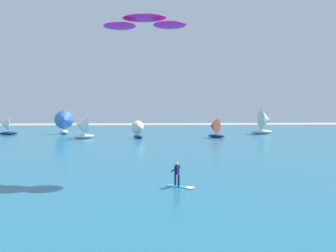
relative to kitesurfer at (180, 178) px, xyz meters
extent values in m
cube|color=#236B89|center=(-0.88, 34.12, -0.65)|extent=(160.00, 90.00, 0.10)
cube|color=#26B2CC|center=(-0.17, 0.10, -0.58)|extent=(1.43, 1.08, 0.05)
cylinder|color=#19194C|center=(-0.07, -0.10, -0.15)|extent=(0.14, 0.14, 0.80)
cylinder|color=#19194C|center=(-0.26, 0.29, -0.15)|extent=(0.14, 0.14, 0.80)
cube|color=#19194C|center=(-0.17, 0.10, 0.55)|extent=(0.37, 0.42, 0.60)
sphere|color=beige|center=(-0.17, 0.10, 0.96)|extent=(0.22, 0.22, 0.22)
cylinder|color=#19194C|center=(-0.35, -0.06, 0.60)|extent=(0.48, 0.33, 0.39)
cylinder|color=#19194C|center=(-0.13, 0.33, 0.60)|extent=(0.48, 0.33, 0.39)
ellipsoid|color=white|center=(0.66, -0.38, -0.56)|extent=(0.87, 0.91, 0.08)
ellipsoid|color=#B21999|center=(-2.40, 4.94, 11.90)|extent=(3.84, 2.62, 0.42)
ellipsoid|color=#B21999|center=(-4.41, 5.22, 11.30)|extent=(2.89, 2.49, 0.42)
ellipsoid|color=#B21999|center=(-0.40, 4.66, 11.30)|extent=(2.89, 2.49, 0.42)
ellipsoid|color=white|center=(-13.40, 35.70, -0.26)|extent=(3.81, 3.02, 0.69)
cylinder|color=silver|center=(-13.25, 35.79, 1.94)|extent=(0.12, 0.12, 3.70)
cone|color=white|center=(-13.94, 35.37, 1.75)|extent=(3.01, 3.49, 3.11)
ellipsoid|color=navy|center=(9.71, 35.73, -0.30)|extent=(3.21, 2.87, 0.60)
cylinder|color=silver|center=(9.83, 35.64, 1.61)|extent=(0.10, 0.10, 3.22)
cone|color=#D84C3F|center=(9.28, 36.07, 1.45)|extent=(2.79, 3.00, 2.71)
ellipsoid|color=navy|center=(-29.66, 43.94, -0.29)|extent=(3.56, 2.30, 0.63)
cylinder|color=silver|center=(-29.52, 43.99, 1.72)|extent=(0.11, 0.11, 3.37)
cone|color=white|center=(-30.20, 43.73, 1.55)|extent=(2.40, 3.17, 2.83)
ellipsoid|color=white|center=(-19.53, 46.21, -0.19)|extent=(2.91, 4.71, 0.83)
cylinder|color=silver|center=(-19.60, 46.40, 2.46)|extent=(0.14, 0.14, 4.45)
cone|color=#3F72CC|center=(-19.28, 45.48, 2.24)|extent=(4.17, 3.07, 3.74)
ellipsoid|color=white|center=(20.58, 43.63, -0.18)|extent=(4.63, 1.90, 0.85)
cylinder|color=silver|center=(20.37, 43.61, 2.51)|extent=(0.14, 0.14, 4.52)
cone|color=silver|center=(21.35, 43.69, 2.28)|extent=(2.27, 3.94, 3.80)
ellipsoid|color=navy|center=(-4.11, 35.63, -0.33)|extent=(2.36, 3.03, 0.55)
cylinder|color=silver|center=(-4.18, 35.75, 1.41)|extent=(0.09, 0.09, 2.93)
cone|color=silver|center=(-3.85, 35.20, 1.26)|extent=(2.77, 2.36, 2.46)
camera|label=1|loc=(-1.95, -21.89, 4.75)|focal=35.28mm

